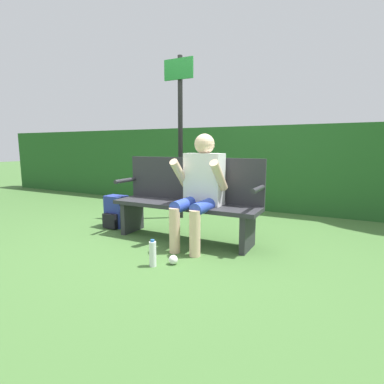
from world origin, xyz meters
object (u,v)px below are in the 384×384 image
object	(u,v)px
person_seated	(200,185)
parked_car	(196,157)
park_bench	(187,199)
water_bottle	(153,254)
signpost	(180,125)
backpack	(116,212)

from	to	relation	value
person_seated	parked_car	world-z (taller)	person_seated
park_bench	parked_car	size ratio (longest dim) A/B	0.43
water_bottle	signpost	world-z (taller)	signpost
water_bottle	signpost	size ratio (longest dim) A/B	0.11
water_bottle	backpack	bearing A→B (deg)	143.66
park_bench	water_bottle	distance (m)	0.97
person_seated	signpost	size ratio (longest dim) A/B	0.52
water_bottle	parked_car	world-z (taller)	parked_car
water_bottle	parked_car	size ratio (longest dim) A/B	0.06
person_seated	signpost	xyz separation A→B (m)	(-0.81, 0.99, 0.72)
park_bench	backpack	xyz separation A→B (m)	(-1.09, 0.00, -0.27)
backpack	parked_car	xyz separation A→B (m)	(-3.71, 9.89, 0.37)
park_bench	water_bottle	xyz separation A→B (m)	(0.12, -0.89, -0.35)
person_seated	backpack	distance (m)	1.41
signpost	park_bench	bearing A→B (deg)	-56.08
park_bench	signpost	distance (m)	1.38
signpost	parked_car	xyz separation A→B (m)	(-4.22, 9.03, -0.81)
signpost	backpack	bearing A→B (deg)	-120.99
park_bench	water_bottle	world-z (taller)	park_bench
park_bench	backpack	bearing A→B (deg)	179.90
backpack	water_bottle	xyz separation A→B (m)	(1.21, -0.89, -0.08)
water_bottle	parked_car	distance (m)	11.86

